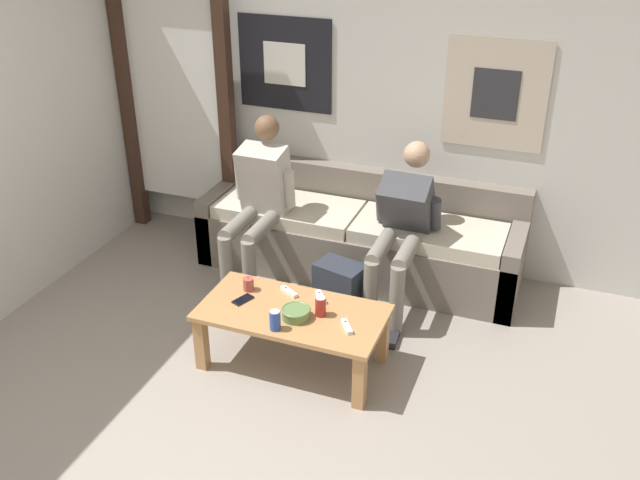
{
  "coord_description": "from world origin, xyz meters",
  "views": [
    {
      "loc": [
        1.72,
        -2.29,
        2.81
      ],
      "look_at": [
        0.28,
        1.5,
        0.67
      ],
      "focal_mm": 40.0,
      "sensor_mm": 36.0,
      "label": 1
    }
  ],
  "objects_px": {
    "pillar_candle": "(248,284)",
    "game_controller_near_left": "(289,292)",
    "drink_can_red": "(321,306)",
    "couch": "(359,238)",
    "person_seated_adult": "(258,199)",
    "drink_can_blue": "(275,320)",
    "game_controller_far_center": "(347,326)",
    "coffee_table": "(292,320)",
    "ceramic_bowl": "(296,313)",
    "backpack": "(339,293)",
    "cell_phone": "(243,300)",
    "person_seated_teen": "(402,224)",
    "game_controller_near_right": "(321,297)"
  },
  "relations": [
    {
      "from": "coffee_table",
      "to": "ceramic_bowl",
      "type": "xyz_separation_m",
      "value": [
        0.05,
        -0.06,
        0.1
      ]
    },
    {
      "from": "pillar_candle",
      "to": "drink_can_red",
      "type": "height_order",
      "value": "drink_can_red"
    },
    {
      "from": "person_seated_adult",
      "to": "backpack",
      "type": "relative_size",
      "value": 2.92
    },
    {
      "from": "couch",
      "to": "backpack",
      "type": "relative_size",
      "value": 5.75
    },
    {
      "from": "game_controller_near_right",
      "to": "ceramic_bowl",
      "type": "bearing_deg",
      "value": -104.55
    },
    {
      "from": "person_seated_adult",
      "to": "person_seated_teen",
      "type": "distance_m",
      "value": 1.06
    },
    {
      "from": "coffee_table",
      "to": "game_controller_near_left",
      "type": "relative_size",
      "value": 8.05
    },
    {
      "from": "person_seated_adult",
      "to": "person_seated_teen",
      "type": "relative_size",
      "value": 1.11
    },
    {
      "from": "game_controller_far_center",
      "to": "drink_can_blue",
      "type": "bearing_deg",
      "value": -158.13
    },
    {
      "from": "person_seated_teen",
      "to": "drink_can_red",
      "type": "relative_size",
      "value": 8.95
    },
    {
      "from": "ceramic_bowl",
      "to": "drink_can_red",
      "type": "distance_m",
      "value": 0.15
    },
    {
      "from": "pillar_candle",
      "to": "cell_phone",
      "type": "height_order",
      "value": "pillar_candle"
    },
    {
      "from": "couch",
      "to": "game_controller_far_center",
      "type": "bearing_deg",
      "value": -75.14
    },
    {
      "from": "coffee_table",
      "to": "game_controller_near_right",
      "type": "xyz_separation_m",
      "value": [
        0.12,
        0.19,
        0.08
      ]
    },
    {
      "from": "person_seated_teen",
      "to": "drink_can_blue",
      "type": "relative_size",
      "value": 8.95
    },
    {
      "from": "coffee_table",
      "to": "drink_can_blue",
      "type": "distance_m",
      "value": 0.25
    },
    {
      "from": "coffee_table",
      "to": "drink_can_red",
      "type": "bearing_deg",
      "value": 5.44
    },
    {
      "from": "coffee_table",
      "to": "person_seated_adult",
      "type": "height_order",
      "value": "person_seated_adult"
    },
    {
      "from": "person_seated_adult",
      "to": "pillar_candle",
      "type": "distance_m",
      "value": 0.84
    },
    {
      "from": "person_seated_adult",
      "to": "drink_can_blue",
      "type": "bearing_deg",
      "value": -60.67
    },
    {
      "from": "coffee_table",
      "to": "cell_phone",
      "type": "height_order",
      "value": "cell_phone"
    },
    {
      "from": "drink_can_blue",
      "to": "game_controller_far_center",
      "type": "relative_size",
      "value": 0.9
    },
    {
      "from": "backpack",
      "to": "cell_phone",
      "type": "relative_size",
      "value": 2.8
    },
    {
      "from": "couch",
      "to": "game_controller_far_center",
      "type": "distance_m",
      "value": 1.37
    },
    {
      "from": "ceramic_bowl",
      "to": "drink_can_red",
      "type": "height_order",
      "value": "drink_can_red"
    },
    {
      "from": "person_seated_adult",
      "to": "ceramic_bowl",
      "type": "relative_size",
      "value": 6.92
    },
    {
      "from": "couch",
      "to": "drink_can_blue",
      "type": "bearing_deg",
      "value": -91.52
    },
    {
      "from": "coffee_table",
      "to": "drink_can_blue",
      "type": "bearing_deg",
      "value": -94.48
    },
    {
      "from": "backpack",
      "to": "cell_phone",
      "type": "bearing_deg",
      "value": -126.24
    },
    {
      "from": "couch",
      "to": "person_seated_adult",
      "type": "xyz_separation_m",
      "value": [
        -0.66,
        -0.38,
        0.39
      ]
    },
    {
      "from": "game_controller_near_left",
      "to": "cell_phone",
      "type": "height_order",
      "value": "game_controller_near_left"
    },
    {
      "from": "game_controller_far_center",
      "to": "backpack",
      "type": "bearing_deg",
      "value": 113.07
    },
    {
      "from": "person_seated_teen",
      "to": "game_controller_near_right",
      "type": "height_order",
      "value": "person_seated_teen"
    },
    {
      "from": "person_seated_teen",
      "to": "backpack",
      "type": "height_order",
      "value": "person_seated_teen"
    },
    {
      "from": "ceramic_bowl",
      "to": "game_controller_near_left",
      "type": "relative_size",
      "value": 1.26
    },
    {
      "from": "couch",
      "to": "game_controller_near_right",
      "type": "relative_size",
      "value": 17.94
    },
    {
      "from": "game_controller_near_left",
      "to": "game_controller_near_right",
      "type": "bearing_deg",
      "value": 3.23
    },
    {
      "from": "couch",
      "to": "drink_can_red",
      "type": "height_order",
      "value": "couch"
    },
    {
      "from": "game_controller_near_left",
      "to": "cell_phone",
      "type": "distance_m",
      "value": 0.3
    },
    {
      "from": "backpack",
      "to": "game_controller_far_center",
      "type": "xyz_separation_m",
      "value": [
        0.27,
        -0.64,
        0.21
      ]
    },
    {
      "from": "coffee_table",
      "to": "ceramic_bowl",
      "type": "bearing_deg",
      "value": -50.79
    },
    {
      "from": "game_controller_near_right",
      "to": "person_seated_teen",
      "type": "bearing_deg",
      "value": 67.87
    },
    {
      "from": "couch",
      "to": "game_controller_near_left",
      "type": "height_order",
      "value": "couch"
    },
    {
      "from": "cell_phone",
      "to": "coffee_table",
      "type": "bearing_deg",
      "value": 0.6
    },
    {
      "from": "backpack",
      "to": "drink_can_blue",
      "type": "distance_m",
      "value": 0.85
    },
    {
      "from": "cell_phone",
      "to": "drink_can_red",
      "type": "bearing_deg",
      "value": 2.3
    },
    {
      "from": "pillar_candle",
      "to": "game_controller_near_left",
      "type": "relative_size",
      "value": 0.69
    },
    {
      "from": "couch",
      "to": "drink_can_blue",
      "type": "xyz_separation_m",
      "value": [
        -0.04,
        -1.48,
        0.18
      ]
    },
    {
      "from": "drink_can_blue",
      "to": "game_controller_far_center",
      "type": "distance_m",
      "value": 0.42
    },
    {
      "from": "pillar_candle",
      "to": "game_controller_near_left",
      "type": "xyz_separation_m",
      "value": [
        0.26,
        0.05,
        -0.03
      ]
    }
  ]
}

